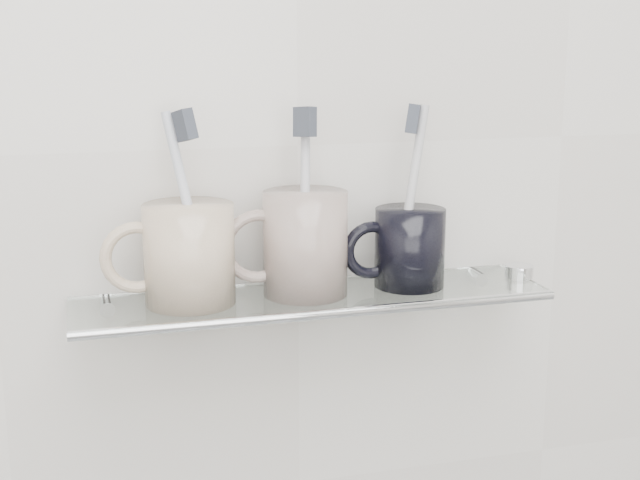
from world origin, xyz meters
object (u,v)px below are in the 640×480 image
object	(u,v)px
mug_left	(189,254)
mug_center	(305,243)
shelf_glass	(313,298)
mug_right	(410,248)

from	to	relation	value
mug_left	mug_center	world-z (taller)	mug_center
shelf_glass	mug_right	distance (m)	0.12
mug_center	mug_right	distance (m)	0.12
mug_left	mug_right	size ratio (longest dim) A/B	1.20
mug_left	mug_right	world-z (taller)	mug_left
mug_left	mug_right	xyz separation A→B (m)	(0.24, 0.00, -0.01)
mug_center	mug_left	bearing A→B (deg)	-167.54
shelf_glass	mug_center	xyz separation A→B (m)	(-0.01, 0.00, 0.06)
mug_left	mug_center	bearing A→B (deg)	-16.68
mug_right	shelf_glass	bearing A→B (deg)	174.48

